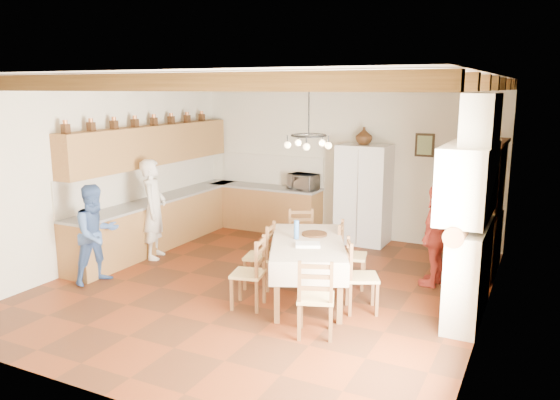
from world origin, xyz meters
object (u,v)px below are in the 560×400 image
object	(u,v)px
chair_right_near	(362,276)
person_woman_blue	(96,234)
chair_left_near	(248,272)
chair_end_far	(302,240)
refrigerator	(364,194)
hutch	(484,208)
person_woman_red	(436,235)
dining_table	(307,247)
microwave	(303,182)
chair_left_far	(260,255)
person_man	(154,209)
chair_right_far	(352,255)
chair_end_near	(316,296)

from	to	relation	value
chair_right_near	person_woman_blue	xyz separation A→B (m)	(-3.86, -0.72, 0.26)
chair_left_near	chair_end_far	size ratio (longest dim) A/B	1.00
refrigerator	chair_end_far	size ratio (longest dim) A/B	1.92
hutch	person_woman_red	size ratio (longest dim) A/B	1.38
refrigerator	person_woman_blue	distance (m)	4.81
dining_table	chair_left_near	bearing A→B (deg)	-131.74
hutch	microwave	size ratio (longest dim) A/B	3.77
chair_left_near	chair_left_far	xyz separation A→B (m)	(-0.22, 0.73, 0.00)
person_man	chair_right_far	bearing A→B (deg)	-110.39
person_woman_red	chair_end_near	bearing A→B (deg)	-11.48
hutch	chair_right_near	xyz separation A→B (m)	(-1.20, -2.27, -0.56)
chair_end_far	microwave	world-z (taller)	microwave
chair_end_far	refrigerator	bearing A→B (deg)	50.80
chair_right_near	person_man	distance (m)	3.96
chair_right_near	microwave	size ratio (longest dim) A/B	1.73
microwave	chair_end_near	bearing A→B (deg)	-52.37
dining_table	chair_right_far	size ratio (longest dim) A/B	2.19
hutch	microwave	xyz separation A→B (m)	(-3.46, 0.91, 0.01)
hutch	dining_table	size ratio (longest dim) A/B	1.00
refrigerator	dining_table	bearing A→B (deg)	-86.09
hutch	microwave	world-z (taller)	hutch
chair_end_near	chair_left_near	bearing A→B (deg)	-38.91
chair_right_far	chair_end_far	bearing A→B (deg)	56.23
chair_left_near	chair_end_near	world-z (taller)	same
chair_left_far	person_woman_blue	xyz separation A→B (m)	(-2.25, -0.90, 0.26)
chair_end_near	person_woman_red	bearing A→B (deg)	-131.49
chair_right_near	chair_end_near	distance (m)	0.96
refrigerator	chair_left_near	bearing A→B (deg)	-95.55
person_man	person_woman_blue	xyz separation A→B (m)	(0.03, -1.35, -0.11)
person_woman_blue	chair_end_far	bearing A→B (deg)	-39.12
dining_table	microwave	distance (m)	3.41
refrigerator	hutch	bearing A→B (deg)	-21.10
chair_end_far	microwave	size ratio (longest dim) A/B	1.73
chair_end_far	dining_table	bearing A→B (deg)	-90.09
hutch	chair_left_far	world-z (taller)	hutch
chair_right_near	person_woman_red	bearing A→B (deg)	-50.46
dining_table	chair_left_far	bearing A→B (deg)	173.85
person_woman_blue	microwave	distance (m)	4.22
person_woman_blue	chair_right_near	bearing A→B (deg)	-65.94
refrigerator	chair_end_near	bearing A→B (deg)	-79.21
chair_left_near	person_woman_red	bearing A→B (deg)	120.95
hutch	chair_end_far	xyz separation A→B (m)	(-2.59, -1.10, -0.56)
dining_table	chair_right_near	size ratio (longest dim) A/B	2.19
microwave	person_man	bearing A→B (deg)	-111.00
hutch	person_woman_blue	bearing A→B (deg)	-147.32
refrigerator	person_man	bearing A→B (deg)	-138.53
chair_right_near	chair_left_near	bearing A→B (deg)	85.91
refrigerator	chair_end_near	size ratio (longest dim) A/B	1.92
hutch	dining_table	xyz separation A→B (m)	(-2.02, -2.17, -0.31)
person_man	person_woman_red	world-z (taller)	person_man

